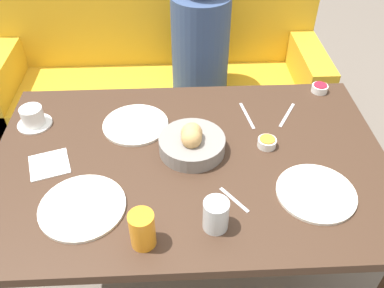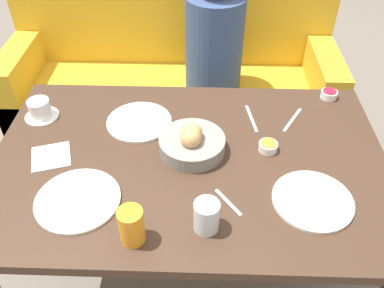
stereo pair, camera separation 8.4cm
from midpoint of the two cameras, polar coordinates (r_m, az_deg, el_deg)
name	(u,v)px [view 2 (the right image)]	position (r m, az deg, el deg)	size (l,w,h in m)	color
ground_plane	(190,275)	(1.97, 0.98, -17.98)	(10.00, 10.00, 0.00)	#6B6056
dining_table	(189,178)	(1.45, 1.26, -4.88)	(1.35, 0.87, 0.75)	#3D281C
couch	(173,87)	(2.51, -1.73, 7.94)	(1.84, 0.70, 0.87)	gold
seated_person	(213,75)	(2.28, 4.04, 9.64)	(0.30, 0.39, 1.15)	#23232D
bread_basket	(192,141)	(1.38, 1.72, 0.33)	(0.23, 0.23, 0.11)	gray
plate_near_left	(78,200)	(1.28, -13.93, -7.69)	(0.26, 0.26, 0.01)	silver
plate_near_right	(313,200)	(1.31, 18.37, -7.57)	(0.25, 0.25, 0.01)	silver
plate_far_center	(139,122)	(1.53, -5.87, 3.08)	(0.24, 0.24, 0.01)	silver
juice_glass	(132,226)	(1.12, -6.32, -11.42)	(0.07, 0.07, 0.11)	orange
water_tumbler	(207,216)	(1.15, 4.18, -10.12)	(0.07, 0.07, 0.10)	silver
coffee_cup	(40,110)	(1.63, -19.16, 4.53)	(0.13, 0.13, 0.07)	white
jam_bowl_berry	(329,94)	(1.76, 20.00, 6.55)	(0.07, 0.07, 0.03)	white
jam_bowl_honey	(268,146)	(1.43, 12.30, -0.39)	(0.07, 0.07, 0.03)	white
fork_silver	(251,118)	(1.57, 9.87, 3.52)	(0.04, 0.16, 0.00)	#B7B7BC
knife_silver	(292,120)	(1.60, 15.39, 3.27)	(0.09, 0.15, 0.00)	#B7B7BC
spoon_coffee	(228,202)	(1.25, 7.05, -8.17)	(0.08, 0.11, 0.00)	#B7B7BC
napkin	(51,157)	(1.45, -17.62, -1.74)	(0.16, 0.16, 0.00)	white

